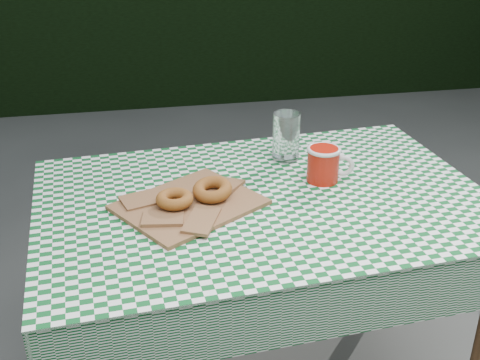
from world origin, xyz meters
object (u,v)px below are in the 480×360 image
Objects in this scene: coffee_mug at (323,165)px; drinking_glass at (286,137)px; table at (261,315)px; paper_bag at (189,204)px.

drinking_glass reaches higher than coffee_mug.
coffee_mug reaches higher than table.
drinking_glass is at bearing 129.61° from coffee_mug.
coffee_mug reaches higher than paper_bag.
drinking_glass is (0.31, 0.24, 0.06)m from paper_bag.
paper_bag is 1.91× the size of coffee_mug.
table is 0.47m from coffee_mug.
drinking_glass reaches higher than paper_bag.
paper_bag is 0.38m from coffee_mug.
table is 8.00× the size of drinking_glass.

